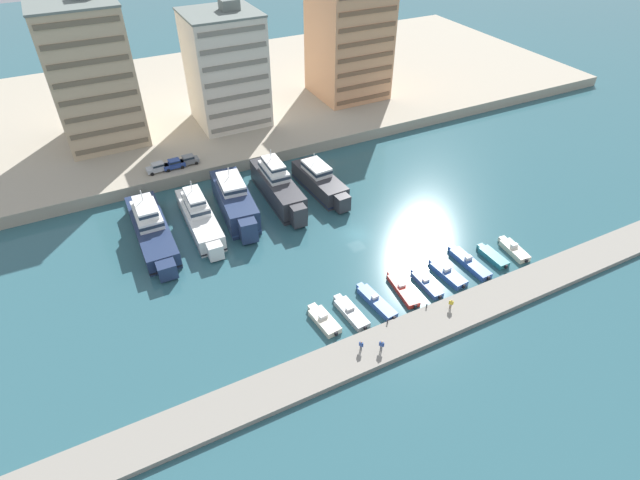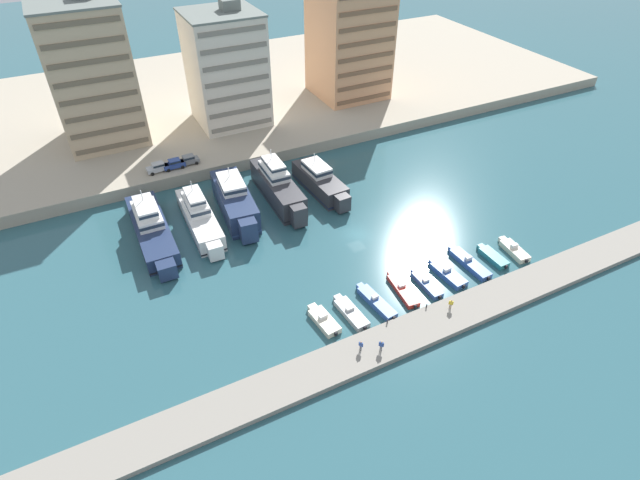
{
  "view_description": "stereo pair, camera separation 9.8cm",
  "coord_description": "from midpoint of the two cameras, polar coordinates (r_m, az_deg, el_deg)",
  "views": [
    {
      "loc": [
        -35.05,
        -55.57,
        50.57
      ],
      "look_at": [
        -7.63,
        -1.35,
        2.5
      ],
      "focal_mm": 28.0,
      "sensor_mm": 36.0,
      "label": 1
    },
    {
      "loc": [
        -34.97,
        -55.61,
        50.57
      ],
      "look_at": [
        -7.63,
        -1.35,
        2.5
      ],
      "focal_mm": 28.0,
      "sensor_mm": 36.0,
      "label": 2
    }
  ],
  "objects": [
    {
      "name": "bollard_west_mid",
      "position": [
        70.46,
        12.06,
        -7.35
      ],
      "size": [
        0.2,
        0.2,
        0.61
      ],
      "color": "#2D2D33",
      "rests_on": "pier_dock"
    },
    {
      "name": "ground_plane",
      "position": [
        82.9,
        4.25,
        0.64
      ],
      "size": [
        400.0,
        400.0,
        0.0
      ],
      "primitive_type": "plane",
      "color": "#2D5B66"
    },
    {
      "name": "motorboat_blue_center",
      "position": [
        74.64,
        12.03,
        -4.92
      ],
      "size": [
        1.69,
        6.74,
        1.16
      ],
      "color": "#33569E",
      "rests_on": "ground"
    },
    {
      "name": "quay_promenade",
      "position": [
        133.11,
        -10.03,
        16.01
      ],
      "size": [
        180.0,
        70.0,
        2.38
      ],
      "primitive_type": "cube",
      "color": "#ADA38E",
      "rests_on": "ground"
    },
    {
      "name": "pier_dock",
      "position": [
        69.84,
        13.45,
        -8.99
      ],
      "size": [
        120.0,
        5.65,
        0.77
      ],
      "primitive_type": "cube",
      "color": "gray",
      "rests_on": "ground"
    },
    {
      "name": "motorboat_blue_mid_right",
      "position": [
        79.73,
        16.65,
        -2.51
      ],
      "size": [
        2.21,
        8.63,
        1.47
      ],
      "color": "#33569E",
      "rests_on": "ground"
    },
    {
      "name": "motorboat_blue_center_right",
      "position": [
        76.97,
        14.32,
        -3.72
      ],
      "size": [
        2.64,
        7.29,
        1.41
      ],
      "color": "#33569E",
      "rests_on": "ground"
    },
    {
      "name": "yacht_navy_far_left",
      "position": [
        85.28,
        -18.77,
        1.35
      ],
      "size": [
        5.17,
        22.49,
        7.61
      ],
      "color": "navy",
      "rests_on": "ground"
    },
    {
      "name": "motorboat_cream_far_left",
      "position": [
        67.96,
        0.4,
        -9.16
      ],
      "size": [
        2.68,
        6.39,
        1.37
      ],
      "color": "beige",
      "rests_on": "ground"
    },
    {
      "name": "motorboat_red_center_left",
      "position": [
        73.16,
        9.37,
        -5.6
      ],
      "size": [
        2.53,
        7.89,
        1.12
      ],
      "color": "red",
      "rests_on": "ground"
    },
    {
      "name": "motorboat_teal_right",
      "position": [
        82.07,
        19.1,
        -1.8
      ],
      "size": [
        1.96,
        6.12,
        0.9
      ],
      "color": "teal",
      "rests_on": "ground"
    },
    {
      "name": "apartment_block_left",
      "position": [
        112.44,
        -10.73,
        18.67
      ],
      "size": [
        14.83,
        14.41,
        24.83
      ],
      "color": "silver",
      "rests_on": "quay_promenade"
    },
    {
      "name": "yacht_white_left",
      "position": [
        85.59,
        -13.67,
        2.64
      ],
      "size": [
        4.65,
        19.57,
        7.66
      ],
      "color": "white",
      "rests_on": "ground"
    },
    {
      "name": "car_silver_far_left",
      "position": [
        99.17,
        -18.09,
        7.92
      ],
      "size": [
        4.19,
        2.12,
        1.8
      ],
      "color": "#B7BCC1",
      "rests_on": "quay_promenade"
    },
    {
      "name": "yacht_charcoal_center",
      "position": [
        92.53,
        -0.03,
        6.72
      ],
      "size": [
        5.22,
        16.93,
        6.81
      ],
      "color": "#333338",
      "rests_on": "ground"
    },
    {
      "name": "apartment_block_far_left",
      "position": [
        111.1,
        -24.77,
        16.81
      ],
      "size": [
        15.31,
        15.94,
        28.84
      ],
      "color": "#C6AD89",
      "rests_on": "quay_promenade"
    },
    {
      "name": "pedestrian_mid_deck",
      "position": [
        63.89,
        7.01,
        -11.8
      ],
      "size": [
        0.48,
        0.54,
        1.74
      ],
      "color": "#4C515B",
      "rests_on": "pier_dock"
    },
    {
      "name": "motorboat_cream_far_right",
      "position": [
        84.53,
        21.24,
        -1.04
      ],
      "size": [
        2.51,
        6.45,
        1.5
      ],
      "color": "beige",
      "rests_on": "ground"
    },
    {
      "name": "bollard_west",
      "position": [
        67.55,
        7.68,
        -9.2
      ],
      "size": [
        0.2,
        0.2,
        0.61
      ],
      "color": "#2D2D33",
      "rests_on": "pier_dock"
    },
    {
      "name": "car_grey_mid_left",
      "position": [
        100.08,
        -14.89,
        8.85
      ],
      "size": [
        4.13,
        1.99,
        1.8
      ],
      "color": "slate",
      "rests_on": "quay_promenade"
    },
    {
      "name": "pedestrian_far_side",
      "position": [
        70.63,
        14.71,
        -7.01
      ],
      "size": [
        0.51,
        0.45,
        1.63
      ],
      "color": "#7A6B56",
      "rests_on": "pier_dock"
    },
    {
      "name": "yacht_navy_mid_left",
      "position": [
        87.55,
        -9.74,
        4.43
      ],
      "size": [
        6.45,
        19.38,
        7.71
      ],
      "color": "navy",
      "rests_on": "ground"
    },
    {
      "name": "pedestrian_near_edge",
      "position": [
        63.72,
        4.68,
        -11.87
      ],
      "size": [
        0.41,
        0.56,
        1.62
      ],
      "color": "#4C515B",
      "rests_on": "pier_dock"
    },
    {
      "name": "car_blue_left",
      "position": [
        99.41,
        -16.38,
        8.36
      ],
      "size": [
        4.14,
        1.99,
        1.8
      ],
      "color": "#28428E",
      "rests_on": "quay_promenade"
    },
    {
      "name": "motorboat_blue_mid_left",
      "position": [
        70.76,
        6.41,
        -7.02
      ],
      "size": [
        2.55,
        8.09,
        1.38
      ],
      "color": "#33569E",
      "rests_on": "ground"
    },
    {
      "name": "apartment_block_mid_left",
      "position": [
        124.94,
        3.28,
        21.95
      ],
      "size": [
        15.81,
        16.24,
        27.96
      ],
      "color": "tan",
      "rests_on": "quay_promenade"
    },
    {
      "name": "yacht_charcoal_center_left",
      "position": [
        90.15,
        -4.89,
        6.12
      ],
      "size": [
        4.84,
        19.89,
        8.88
      ],
      "color": "#333338",
      "rests_on": "ground"
    },
    {
      "name": "motorboat_grey_left",
      "position": [
        69.11,
        3.51,
        -8.26
      ],
      "size": [
        2.47,
        7.26,
        1.21
      ],
      "color": "#9EA3A8",
      "rests_on": "ground"
    }
  ]
}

